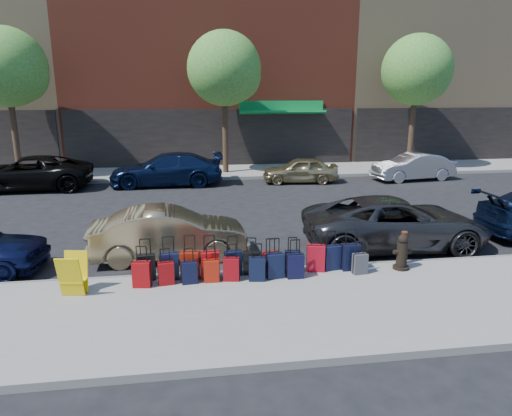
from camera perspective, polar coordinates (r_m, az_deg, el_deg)
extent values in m
plane|color=black|center=(15.59, -2.86, -2.02)|extent=(120.00, 120.00, 0.00)
cube|color=gray|center=(9.55, 0.91, -12.60)|extent=(60.00, 4.00, 0.15)
cube|color=gray|center=(25.31, -5.00, 4.52)|extent=(60.00, 4.00, 0.15)
cube|color=gray|center=(11.36, -0.71, -8.01)|extent=(60.00, 0.08, 0.15)
cube|color=gray|center=(23.32, -4.71, 3.67)|extent=(60.00, 0.08, 0.15)
cube|color=maroon|center=(33.39, -6.28, 24.00)|extent=(17.00, 12.00, 20.00)
cube|color=black|center=(27.02, -5.32, 8.62)|extent=(16.66, 0.15, 3.40)
cube|color=#0E8239|center=(27.06, 3.32, 11.85)|extent=(5.00, 0.91, 0.27)
cube|color=#0E8239|center=(27.34, 3.20, 12.61)|extent=(5.00, 0.10, 0.60)
cube|color=#967E5C|center=(37.47, 20.87, 20.59)|extent=(15.00, 12.00, 18.00)
cube|color=black|center=(32.08, 24.89, 8.27)|extent=(14.70, 0.15, 3.40)
cylinder|color=black|center=(25.95, -27.96, 8.67)|extent=(0.30, 0.30, 4.80)
sphere|color=#357226|center=(25.90, -28.76, 15.19)|extent=(3.80, 3.80, 3.80)
sphere|color=#357226|center=(25.70, -27.36, 14.52)|extent=(2.58, 2.58, 2.58)
cylinder|color=black|center=(24.54, -3.88, 10.06)|extent=(0.30, 0.30, 4.80)
sphere|color=#357226|center=(24.49, -4.00, 17.00)|extent=(3.80, 3.80, 3.80)
sphere|color=#357226|center=(24.53, -2.53, 16.13)|extent=(2.58, 2.58, 2.58)
cylinder|color=black|center=(27.41, 18.92, 9.78)|extent=(0.30, 0.30, 4.80)
sphere|color=#357226|center=(27.37, 19.45, 15.98)|extent=(3.80, 3.80, 3.80)
sphere|color=#357226|center=(27.63, 20.52, 15.08)|extent=(2.58, 2.58, 2.58)
cube|color=black|center=(10.94, -13.54, -7.19)|extent=(0.43, 0.27, 0.61)
cylinder|color=black|center=(10.72, -13.75, -3.89)|extent=(0.23, 0.06, 0.03)
cube|color=black|center=(10.85, -10.79, -7.14)|extent=(0.44, 0.27, 0.64)
cylinder|color=black|center=(10.62, -10.96, -3.65)|extent=(0.24, 0.05, 0.03)
cube|color=maroon|center=(10.82, -8.26, -7.06)|extent=(0.46, 0.29, 0.65)
cylinder|color=black|center=(10.59, -8.39, -3.51)|extent=(0.24, 0.06, 0.03)
cube|color=#A90A0E|center=(10.80, -5.78, -7.05)|extent=(0.44, 0.26, 0.64)
cylinder|color=black|center=(10.57, -5.88, -3.54)|extent=(0.24, 0.04, 0.03)
cube|color=black|center=(10.91, -2.87, -6.88)|extent=(0.43, 0.28, 0.60)
cylinder|color=black|center=(10.69, -2.91, -3.61)|extent=(0.23, 0.06, 0.03)
cube|color=black|center=(10.96, -0.61, -6.88)|extent=(0.41, 0.27, 0.56)
cylinder|color=black|center=(10.75, -0.61, -3.86)|extent=(0.21, 0.07, 0.03)
cube|color=maroon|center=(10.99, 1.88, -6.88)|extent=(0.38, 0.23, 0.55)
cylinder|color=black|center=(10.78, 1.90, -3.95)|extent=(0.21, 0.05, 0.03)
cube|color=black|center=(11.10, 4.57, -6.69)|extent=(0.38, 0.23, 0.54)
cylinder|color=black|center=(10.90, 4.63, -3.80)|extent=(0.21, 0.05, 0.03)
cube|color=#A20A19|center=(11.23, 7.48, -6.23)|extent=(0.47, 0.32, 0.65)
cylinder|color=black|center=(11.00, 7.60, -2.80)|extent=(0.24, 0.08, 0.03)
cube|color=black|center=(11.38, 9.44, -6.14)|extent=(0.44, 0.28, 0.61)
cylinder|color=black|center=(11.16, 9.58, -2.97)|extent=(0.23, 0.07, 0.03)
cube|color=black|center=(11.44, 11.76, -6.02)|extent=(0.44, 0.25, 0.65)
cylinder|color=black|center=(11.22, 11.94, -2.64)|extent=(0.24, 0.04, 0.03)
cube|color=maroon|center=(10.60, -14.08, -8.04)|extent=(0.43, 0.29, 0.58)
cylinder|color=black|center=(10.38, -14.29, -4.79)|extent=(0.22, 0.07, 0.03)
cube|color=maroon|center=(10.61, -11.18, -8.02)|extent=(0.38, 0.25, 0.52)
cylinder|color=black|center=(10.41, -11.33, -5.13)|extent=(0.20, 0.06, 0.03)
cube|color=black|center=(10.58, -8.33, -7.99)|extent=(0.37, 0.23, 0.52)
cylinder|color=black|center=(10.38, -8.45, -5.12)|extent=(0.20, 0.05, 0.03)
cube|color=#A41B0A|center=(10.61, -5.60, -7.82)|extent=(0.36, 0.21, 0.52)
cylinder|color=black|center=(10.41, -5.68, -4.93)|extent=(0.20, 0.04, 0.03)
cube|color=maroon|center=(10.63, -3.10, -7.65)|extent=(0.40, 0.27, 0.54)
cylinder|color=black|center=(10.43, -3.15, -4.65)|extent=(0.21, 0.07, 0.03)
cube|color=black|center=(10.61, 0.12, -7.65)|extent=(0.40, 0.26, 0.55)
cylinder|color=black|center=(10.40, 0.12, -4.60)|extent=(0.21, 0.06, 0.03)
cube|color=black|center=(10.76, 2.40, -7.22)|extent=(0.43, 0.28, 0.59)
cylinder|color=black|center=(10.54, 2.43, -3.96)|extent=(0.23, 0.06, 0.03)
cube|color=black|center=(10.79, 4.92, -7.25)|extent=(0.39, 0.23, 0.57)
cylinder|color=black|center=(10.58, 4.99, -4.10)|extent=(0.22, 0.03, 0.03)
cube|color=#3E3E43|center=(11.27, 12.85, -6.80)|extent=(0.36, 0.23, 0.50)
cylinder|color=black|center=(11.09, 13.01, -4.18)|extent=(0.19, 0.05, 0.03)
cylinder|color=black|center=(11.91, 17.65, -7.08)|extent=(0.40, 0.40, 0.07)
cylinder|color=black|center=(11.80, 17.77, -5.54)|extent=(0.26, 0.26, 0.62)
sphere|color=black|center=(11.68, 17.92, -3.76)|extent=(0.24, 0.24, 0.24)
cylinder|color=black|center=(11.78, 17.80, -5.24)|extent=(0.44, 0.12, 0.11)
cylinder|color=#38190C|center=(12.11, 17.94, -4.81)|extent=(0.14, 0.14, 0.84)
cylinder|color=#38190C|center=(11.98, 18.10, -2.92)|extent=(0.16, 0.16, 0.04)
cube|color=yellow|center=(10.46, -22.24, -8.03)|extent=(0.54, 0.31, 0.91)
cube|color=yellow|center=(10.74, -21.56, -7.37)|extent=(0.54, 0.31, 0.91)
cube|color=yellow|center=(10.65, -21.82, -8.38)|extent=(0.55, 0.41, 0.02)
imported|color=tan|center=(12.51, -10.76, -3.14)|extent=(4.26, 1.69, 1.38)
imported|color=#313134|center=(13.73, 17.00, -1.77)|extent=(5.36, 2.66, 1.46)
imported|color=black|center=(23.31, -26.57, 3.92)|extent=(5.59, 2.68, 1.54)
imported|color=#0C1938|center=(22.27, -11.12, 4.76)|extent=(5.31, 2.17, 1.54)
imported|color=tan|center=(22.64, 5.55, 4.75)|extent=(3.80, 1.82, 1.25)
imported|color=silver|center=(24.51, 19.04, 4.90)|extent=(4.30, 1.95, 1.37)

